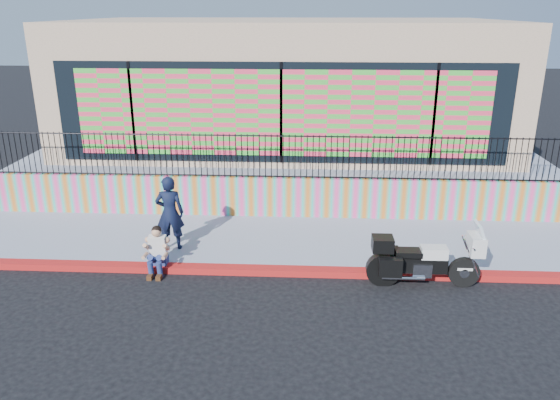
{
  "coord_description": "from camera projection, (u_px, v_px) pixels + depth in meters",
  "views": [
    {
      "loc": [
        0.79,
        -10.93,
        5.63
      ],
      "look_at": [
        0.13,
        1.2,
        1.33
      ],
      "focal_mm": 35.0,
      "sensor_mm": 36.0,
      "label": 1
    }
  ],
  "objects": [
    {
      "name": "red_curb",
      "position": [
        271.0,
        271.0,
        12.18
      ],
      "size": [
        16.0,
        0.3,
        0.15
      ],
      "primitive_type": "cube",
      "color": "#A50B1F",
      "rests_on": "ground"
    },
    {
      "name": "sidewalk",
      "position": [
        276.0,
        241.0,
        13.74
      ],
      "size": [
        16.0,
        3.0,
        0.15
      ],
      "primitive_type": "cube",
      "color": "gray",
      "rests_on": "ground"
    },
    {
      "name": "elevated_platform",
      "position": [
        287.0,
        153.0,
        19.86
      ],
      "size": [
        16.0,
        10.0,
        1.25
      ],
      "primitive_type": "cube",
      "color": "gray",
      "rests_on": "ground"
    },
    {
      "name": "storefront_building",
      "position": [
        287.0,
        81.0,
        18.78
      ],
      "size": [
        14.0,
        8.06,
        4.0
      ],
      "color": "tan",
      "rests_on": "elevated_platform"
    },
    {
      "name": "seated_man",
      "position": [
        157.0,
        255.0,
        12.09
      ],
      "size": [
        0.54,
        0.71,
        1.06
      ],
      "color": "navy",
      "rests_on": "ground"
    },
    {
      "name": "metal_fence",
      "position": [
        279.0,
        156.0,
        14.65
      ],
      "size": [
        15.8,
        0.04,
        1.2
      ],
      "primitive_type": null,
      "color": "black",
      "rests_on": "mural_wall"
    },
    {
      "name": "police_motorcycle",
      "position": [
        422.0,
        259.0,
        11.51
      ],
      "size": [
        2.35,
        0.78,
        1.47
      ],
      "color": "black",
      "rests_on": "ground"
    },
    {
      "name": "police_officer",
      "position": [
        170.0,
        213.0,
        12.87
      ],
      "size": [
        0.69,
        0.49,
        1.8
      ],
      "primitive_type": "imported",
      "rotation": [
        0.0,
        0.0,
        3.23
      ],
      "color": "black",
      "rests_on": "sidewalk"
    },
    {
      "name": "ground",
      "position": [
        271.0,
        274.0,
        12.21
      ],
      "size": [
        90.0,
        90.0,
        0.0
      ],
      "primitive_type": "plane",
      "color": "black",
      "rests_on": "ground"
    },
    {
      "name": "mural_wall",
      "position": [
        279.0,
        197.0,
        15.03
      ],
      "size": [
        16.0,
        0.2,
        1.1
      ],
      "primitive_type": "cube",
      "color": "#F8418E",
      "rests_on": "sidewalk"
    }
  ]
}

